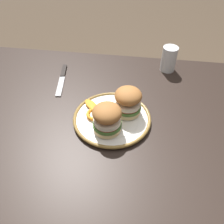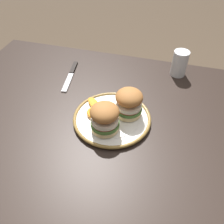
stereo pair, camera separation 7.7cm
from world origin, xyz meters
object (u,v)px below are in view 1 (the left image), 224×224
(drinking_glass, at_px, (169,60))
(sandwich_half_right, at_px, (107,118))
(dinner_plate, at_px, (112,118))
(sandwich_half_left, at_px, (128,101))
(table_knife, at_px, (62,78))
(dining_table, at_px, (113,150))

(drinking_glass, bearing_deg, sandwich_half_right, -117.07)
(dinner_plate, xyz_separation_m, sandwich_half_right, (-0.01, -0.06, 0.06))
(sandwich_half_left, distance_m, table_knife, 0.36)
(sandwich_half_left, bearing_deg, dining_table, -112.30)
(dining_table, height_order, sandwich_half_right, sandwich_half_right)
(sandwich_half_left, height_order, drinking_glass, sandwich_half_left)
(sandwich_half_left, distance_m, sandwich_half_right, 0.11)
(sandwich_half_right, bearing_deg, table_knife, 130.59)
(dining_table, distance_m, table_knife, 0.40)
(dinner_plate, bearing_deg, sandwich_half_left, 33.06)
(dinner_plate, bearing_deg, dining_table, -77.38)
(sandwich_half_left, bearing_deg, sandwich_half_right, -122.04)
(dinner_plate, xyz_separation_m, sandwich_half_left, (0.05, 0.03, 0.06))
(dining_table, relative_size, dinner_plate, 5.02)
(sandwich_half_left, height_order, sandwich_half_right, same)
(sandwich_half_left, xyz_separation_m, drinking_glass, (0.15, 0.32, -0.02))
(drinking_glass, relative_size, table_knife, 0.50)
(table_knife, bearing_deg, sandwich_half_right, -49.41)
(dining_table, xyz_separation_m, dinner_plate, (-0.01, 0.06, 0.10))
(dinner_plate, bearing_deg, drinking_glass, 60.00)
(dining_table, relative_size, sandwich_half_left, 10.70)
(dining_table, distance_m, sandwich_half_left, 0.19)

